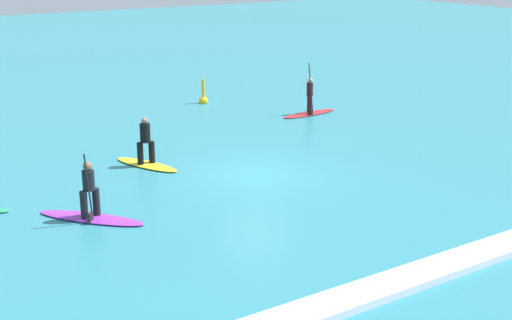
# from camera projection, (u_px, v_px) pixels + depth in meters

# --- Properties ---
(ground_plane) EXTENTS (120.00, 120.00, 0.00)m
(ground_plane) POSITION_uv_depth(u_px,v_px,m) (256.00, 174.00, 23.11)
(ground_plane) COLOR teal
(ground_plane) RESTS_ON ground
(surfer_on_red_board) EXTENTS (2.91, 0.90, 2.37)m
(surfer_on_red_board) POSITION_uv_depth(u_px,v_px,m) (309.00, 105.00, 31.18)
(surfer_on_red_board) COLOR red
(surfer_on_red_board) RESTS_ON ground_plane
(surfer_on_purple_board) EXTENTS (2.60, 2.95, 2.02)m
(surfer_on_purple_board) POSITION_uv_depth(u_px,v_px,m) (90.00, 206.00, 19.22)
(surfer_on_purple_board) COLOR purple
(surfer_on_purple_board) RESTS_ON ground_plane
(surfer_on_yellow_board) EXTENTS (1.67, 2.81, 1.71)m
(surfer_on_yellow_board) POSITION_uv_depth(u_px,v_px,m) (146.00, 154.00, 23.88)
(surfer_on_yellow_board) COLOR yellow
(surfer_on_yellow_board) RESTS_ON ground_plane
(marker_buoy) EXTENTS (0.44, 0.44, 1.28)m
(marker_buoy) POSITION_uv_depth(u_px,v_px,m) (203.00, 99.00, 33.41)
(marker_buoy) COLOR yellow
(marker_buoy) RESTS_ON ground_plane
(wave_crest) EXTENTS (16.34, 0.90, 0.18)m
(wave_crest) POSITION_uv_depth(u_px,v_px,m) (450.00, 265.00, 16.40)
(wave_crest) COLOR white
(wave_crest) RESTS_ON ground_plane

